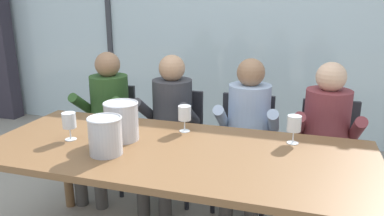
{
  "coord_description": "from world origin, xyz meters",
  "views": [
    {
      "loc": [
        0.68,
        -1.89,
        1.61
      ],
      "look_at": [
        0.0,
        0.35,
        0.92
      ],
      "focal_mm": 34.68,
      "sensor_mm": 36.0,
      "label": 1
    }
  ],
  "objects_px": {
    "chair_center": "(245,142)",
    "person_olive_shirt": "(106,114)",
    "wine_glass_center_pour": "(69,122)",
    "chair_near_curtain": "(110,128)",
    "person_charcoal_jacket": "(169,120)",
    "ice_bucket_secondary": "(105,135)",
    "ice_bucket_primary": "(121,121)",
    "dining_table": "(175,161)",
    "chair_left_of_center": "(175,135)",
    "person_pale_blue_shirt": "(247,128)",
    "chair_right_of_center": "(329,150)",
    "wine_glass_near_bucket": "(294,125)",
    "wine_glass_by_left_taster": "(185,114)",
    "person_maroon_top": "(326,135)"
  },
  "relations": [
    {
      "from": "person_charcoal_jacket",
      "to": "ice_bucket_secondary",
      "type": "xyz_separation_m",
      "value": [
        -0.03,
        -0.93,
        0.2
      ]
    },
    {
      "from": "chair_left_of_center",
      "to": "chair_near_curtain",
      "type": "bearing_deg",
      "value": 179.67
    },
    {
      "from": "dining_table",
      "to": "chair_near_curtain",
      "type": "relative_size",
      "value": 2.61
    },
    {
      "from": "person_charcoal_jacket",
      "to": "person_pale_blue_shirt",
      "type": "xyz_separation_m",
      "value": [
        0.63,
        -0.0,
        0.0
      ]
    },
    {
      "from": "dining_table",
      "to": "ice_bucket_primary",
      "type": "bearing_deg",
      "value": 171.74
    },
    {
      "from": "wine_glass_center_pour",
      "to": "chair_near_curtain",
      "type": "bearing_deg",
      "value": 105.82
    },
    {
      "from": "chair_near_curtain",
      "to": "person_charcoal_jacket",
      "type": "relative_size",
      "value": 0.73
    },
    {
      "from": "person_olive_shirt",
      "to": "wine_glass_center_pour",
      "type": "distance_m",
      "value": 0.85
    },
    {
      "from": "wine_glass_near_bucket",
      "to": "person_pale_blue_shirt",
      "type": "bearing_deg",
      "value": 126.9
    },
    {
      "from": "chair_near_curtain",
      "to": "wine_glass_near_bucket",
      "type": "height_order",
      "value": "wine_glass_near_bucket"
    },
    {
      "from": "person_maroon_top",
      "to": "ice_bucket_secondary",
      "type": "bearing_deg",
      "value": -143.53
    },
    {
      "from": "wine_glass_center_pour",
      "to": "dining_table",
      "type": "bearing_deg",
      "value": 4.05
    },
    {
      "from": "person_charcoal_jacket",
      "to": "wine_glass_near_bucket",
      "type": "xyz_separation_m",
      "value": [
        0.97,
        -0.46,
        0.21
      ]
    },
    {
      "from": "chair_near_curtain",
      "to": "person_maroon_top",
      "type": "relative_size",
      "value": 0.73
    },
    {
      "from": "wine_glass_near_bucket",
      "to": "ice_bucket_secondary",
      "type": "bearing_deg",
      "value": -154.8
    },
    {
      "from": "person_pale_blue_shirt",
      "to": "ice_bucket_primary",
      "type": "bearing_deg",
      "value": -135.67
    },
    {
      "from": "wine_glass_near_bucket",
      "to": "chair_right_of_center",
      "type": "bearing_deg",
      "value": 66.86
    },
    {
      "from": "person_maroon_top",
      "to": "ice_bucket_primary",
      "type": "xyz_separation_m",
      "value": [
        -1.24,
        -0.7,
        0.21
      ]
    },
    {
      "from": "chair_center",
      "to": "wine_glass_near_bucket",
      "type": "bearing_deg",
      "value": -57.87
    },
    {
      "from": "ice_bucket_primary",
      "to": "wine_glass_near_bucket",
      "type": "relative_size",
      "value": 1.37
    },
    {
      "from": "chair_center",
      "to": "wine_glass_center_pour",
      "type": "distance_m",
      "value": 1.39
    },
    {
      "from": "person_pale_blue_shirt",
      "to": "ice_bucket_primary",
      "type": "distance_m",
      "value": 0.99
    },
    {
      "from": "ice_bucket_secondary",
      "to": "wine_glass_near_bucket",
      "type": "bearing_deg",
      "value": 25.2
    },
    {
      "from": "dining_table",
      "to": "chair_left_of_center",
      "type": "relative_size",
      "value": 2.61
    },
    {
      "from": "person_charcoal_jacket",
      "to": "wine_glass_near_bucket",
      "type": "distance_m",
      "value": 1.09
    },
    {
      "from": "person_maroon_top",
      "to": "chair_left_of_center",
      "type": "bearing_deg",
      "value": 172.82
    },
    {
      "from": "chair_right_of_center",
      "to": "person_pale_blue_shirt",
      "type": "relative_size",
      "value": 0.73
    },
    {
      "from": "dining_table",
      "to": "wine_glass_center_pour",
      "type": "height_order",
      "value": "wine_glass_center_pour"
    },
    {
      "from": "chair_left_of_center",
      "to": "wine_glass_by_left_taster",
      "type": "distance_m",
      "value": 0.74
    },
    {
      "from": "ice_bucket_secondary",
      "to": "chair_left_of_center",
      "type": "bearing_deg",
      "value": 88.14
    },
    {
      "from": "ice_bucket_primary",
      "to": "wine_glass_by_left_taster",
      "type": "bearing_deg",
      "value": 37.47
    },
    {
      "from": "dining_table",
      "to": "person_olive_shirt",
      "type": "distance_m",
      "value": 1.15
    },
    {
      "from": "person_olive_shirt",
      "to": "wine_glass_near_bucket",
      "type": "height_order",
      "value": "person_olive_shirt"
    },
    {
      "from": "wine_glass_by_left_taster",
      "to": "wine_glass_near_bucket",
      "type": "xyz_separation_m",
      "value": [
        0.69,
        -0.01,
        0.0
      ]
    },
    {
      "from": "chair_near_curtain",
      "to": "person_olive_shirt",
      "type": "xyz_separation_m",
      "value": [
        0.05,
        -0.13,
        0.17
      ]
    },
    {
      "from": "person_olive_shirt",
      "to": "person_charcoal_jacket",
      "type": "relative_size",
      "value": 1.0
    },
    {
      "from": "chair_near_curtain",
      "to": "chair_center",
      "type": "distance_m",
      "value": 1.21
    },
    {
      "from": "wine_glass_near_bucket",
      "to": "wine_glass_center_pour",
      "type": "xyz_separation_m",
      "value": [
        -1.32,
        -0.34,
        0.0
      ]
    },
    {
      "from": "person_olive_shirt",
      "to": "person_pale_blue_shirt",
      "type": "relative_size",
      "value": 1.0
    },
    {
      "from": "wine_glass_near_bucket",
      "to": "ice_bucket_primary",
      "type": "bearing_deg",
      "value": -166.73
    },
    {
      "from": "wine_glass_center_pour",
      "to": "person_maroon_top",
      "type": "bearing_deg",
      "value": 27.34
    },
    {
      "from": "chair_center",
      "to": "person_olive_shirt",
      "type": "bearing_deg",
      "value": -172.58
    },
    {
      "from": "chair_right_of_center",
      "to": "wine_glass_by_left_taster",
      "type": "bearing_deg",
      "value": -152.5
    },
    {
      "from": "chair_near_curtain",
      "to": "chair_center",
      "type": "relative_size",
      "value": 1.0
    },
    {
      "from": "chair_right_of_center",
      "to": "person_pale_blue_shirt",
      "type": "bearing_deg",
      "value": -170.41
    },
    {
      "from": "chair_right_of_center",
      "to": "person_charcoal_jacket",
      "type": "distance_m",
      "value": 1.25
    },
    {
      "from": "ice_bucket_secondary",
      "to": "wine_glass_center_pour",
      "type": "distance_m",
      "value": 0.35
    },
    {
      "from": "dining_table",
      "to": "wine_glass_center_pour",
      "type": "bearing_deg",
      "value": -175.95
    },
    {
      "from": "chair_near_curtain",
      "to": "chair_center",
      "type": "xyz_separation_m",
      "value": [
        1.21,
        0.01,
        0.0
      ]
    },
    {
      "from": "chair_near_curtain",
      "to": "ice_bucket_primary",
      "type": "height_order",
      "value": "ice_bucket_primary"
    }
  ]
}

